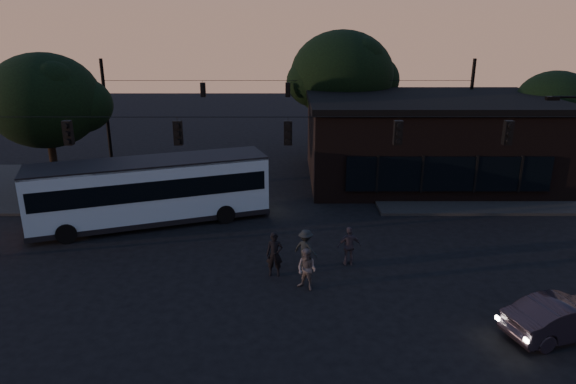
{
  "coord_description": "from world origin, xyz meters",
  "views": [
    {
      "loc": [
        -0.02,
        -16.67,
        9.79
      ],
      "look_at": [
        0.0,
        4.0,
        3.0
      ],
      "focal_mm": 32.0,
      "sensor_mm": 36.0,
      "label": 1
    }
  ],
  "objects_px": {
    "car": "(565,317)",
    "pedestrian_a": "(275,254)",
    "building": "(427,139)",
    "bus": "(151,188)",
    "pedestrian_c": "(349,246)",
    "pedestrian_d": "(306,249)",
    "pedestrian_b": "(307,269)"
  },
  "relations": [
    {
      "from": "car",
      "to": "pedestrian_a",
      "type": "xyz_separation_m",
      "value": [
        -9.58,
        4.27,
        0.26
      ]
    },
    {
      "from": "car",
      "to": "pedestrian_a",
      "type": "distance_m",
      "value": 10.49
    },
    {
      "from": "building",
      "to": "pedestrian_a",
      "type": "bearing_deg",
      "value": -124.76
    },
    {
      "from": "car",
      "to": "pedestrian_a",
      "type": "height_order",
      "value": "pedestrian_a"
    },
    {
      "from": "building",
      "to": "bus",
      "type": "distance_m",
      "value": 17.82
    },
    {
      "from": "bus",
      "to": "pedestrian_a",
      "type": "relative_size",
      "value": 6.45
    },
    {
      "from": "building",
      "to": "bus",
      "type": "bearing_deg",
      "value": -153.61
    },
    {
      "from": "building",
      "to": "pedestrian_a",
      "type": "distance_m",
      "value": 16.83
    },
    {
      "from": "building",
      "to": "pedestrian_a",
      "type": "xyz_separation_m",
      "value": [
        -9.54,
        -13.75,
        -1.78
      ]
    },
    {
      "from": "car",
      "to": "pedestrian_c",
      "type": "relative_size",
      "value": 2.39
    },
    {
      "from": "bus",
      "to": "car",
      "type": "height_order",
      "value": "bus"
    },
    {
      "from": "pedestrian_c",
      "to": "pedestrian_d",
      "type": "relative_size",
      "value": 1.01
    },
    {
      "from": "pedestrian_b",
      "to": "pedestrian_a",
      "type": "bearing_deg",
      "value": 170.88
    },
    {
      "from": "pedestrian_b",
      "to": "pedestrian_c",
      "type": "bearing_deg",
      "value": 82.03
    },
    {
      "from": "building",
      "to": "car",
      "type": "bearing_deg",
      "value": -89.88
    },
    {
      "from": "bus",
      "to": "pedestrian_b",
      "type": "xyz_separation_m",
      "value": [
        7.66,
        -6.99,
        -1.03
      ]
    },
    {
      "from": "building",
      "to": "pedestrian_a",
      "type": "height_order",
      "value": "building"
    },
    {
      "from": "car",
      "to": "pedestrian_b",
      "type": "xyz_separation_m",
      "value": [
        -8.32,
        3.12,
        0.16
      ]
    },
    {
      "from": "building",
      "to": "pedestrian_d",
      "type": "height_order",
      "value": "building"
    },
    {
      "from": "building",
      "to": "pedestrian_c",
      "type": "bearing_deg",
      "value": -116.66
    },
    {
      "from": "bus",
      "to": "pedestrian_d",
      "type": "xyz_separation_m",
      "value": [
        7.69,
        -5.1,
        -1.02
      ]
    },
    {
      "from": "bus",
      "to": "car",
      "type": "xyz_separation_m",
      "value": [
        15.98,
        -10.11,
        -1.19
      ]
    },
    {
      "from": "pedestrian_b",
      "to": "pedestrian_c",
      "type": "height_order",
      "value": "pedestrian_c"
    },
    {
      "from": "building",
      "to": "pedestrian_b",
      "type": "relative_size",
      "value": 9.22
    },
    {
      "from": "building",
      "to": "pedestrian_d",
      "type": "distance_m",
      "value": 15.53
    },
    {
      "from": "pedestrian_b",
      "to": "pedestrian_c",
      "type": "distance_m",
      "value": 2.84
    },
    {
      "from": "pedestrian_a",
      "to": "pedestrian_d",
      "type": "relative_size",
      "value": 1.1
    },
    {
      "from": "bus",
      "to": "pedestrian_c",
      "type": "relative_size",
      "value": 7.03
    },
    {
      "from": "bus",
      "to": "pedestrian_c",
      "type": "distance_m",
      "value": 10.75
    },
    {
      "from": "bus",
      "to": "pedestrian_a",
      "type": "height_order",
      "value": "bus"
    },
    {
      "from": "bus",
      "to": "car",
      "type": "distance_m",
      "value": 18.95
    },
    {
      "from": "car",
      "to": "pedestrian_a",
      "type": "relative_size",
      "value": 2.2
    }
  ]
}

